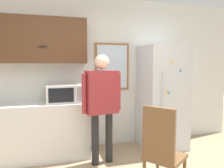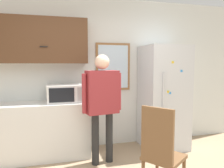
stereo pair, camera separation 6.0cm
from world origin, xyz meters
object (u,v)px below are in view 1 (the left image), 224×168
at_px(person, 102,98).
at_px(refrigerator, 162,97).
at_px(microwave, 64,93).
at_px(chair, 162,149).

xyz_separation_m(person, refrigerator, (1.22, 0.37, -0.10)).
xyz_separation_m(microwave, chair, (0.97, -1.49, -0.47)).
bearing_deg(chair, refrigerator, -64.98).
bearing_deg(microwave, person, -39.71).
relative_size(microwave, refrigerator, 0.30).
distance_m(refrigerator, chair, 1.65).
height_order(microwave, refrigerator, refrigerator).
height_order(person, chair, person).
height_order(microwave, person, person).
distance_m(person, chair, 1.22).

